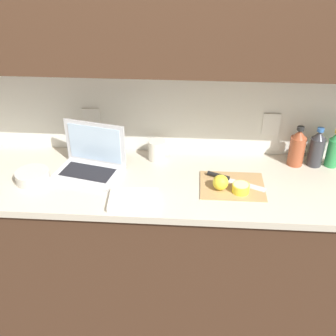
# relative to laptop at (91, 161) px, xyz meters

# --- Properties ---
(ground_plane) EXTENTS (12.00, 12.00, 0.00)m
(ground_plane) POSITION_rel_laptop_xyz_m (0.22, -0.06, -0.96)
(ground_plane) COLOR #564C47
(ground_plane) RESTS_ON ground
(wall_back) EXTENTS (5.20, 0.38, 2.60)m
(wall_back) POSITION_rel_laptop_xyz_m (0.22, 0.16, 0.60)
(wall_back) COLOR white
(wall_back) RESTS_ON ground_plane
(counter_unit) EXTENTS (2.32, 0.59, 0.90)m
(counter_unit) POSITION_rel_laptop_xyz_m (0.20, -0.06, -0.50)
(counter_unit) COLOR #472D1E
(counter_unit) RESTS_ON ground_plane
(laptop) EXTENTS (0.36, 0.29, 0.24)m
(laptop) POSITION_rel_laptop_xyz_m (0.00, 0.00, 0.00)
(laptop) COLOR silver
(laptop) RESTS_ON counter_unit
(cutting_board) EXTENTS (0.30, 0.24, 0.01)m
(cutting_board) POSITION_rel_laptop_xyz_m (0.70, -0.09, -0.05)
(cutting_board) COLOR tan
(cutting_board) RESTS_ON counter_unit
(knife) EXTENTS (0.28, 0.15, 0.02)m
(knife) POSITION_rel_laptop_xyz_m (0.67, -0.04, -0.04)
(knife) COLOR silver
(knife) RESTS_ON cutting_board
(lemon_half_cut) EXTENTS (0.08, 0.08, 0.04)m
(lemon_half_cut) POSITION_rel_laptop_xyz_m (0.73, -0.14, -0.03)
(lemon_half_cut) COLOR yellow
(lemon_half_cut) RESTS_ON cutting_board
(lemon_whole_beside) EXTENTS (0.07, 0.07, 0.07)m
(lemon_whole_beside) POSITION_rel_laptop_xyz_m (0.64, -0.13, -0.01)
(lemon_whole_beside) COLOR yellow
(lemon_whole_beside) RESTS_ON cutting_board
(bottle_green_soda) EXTENTS (0.08, 0.08, 0.21)m
(bottle_green_soda) POSITION_rel_laptop_xyz_m (1.03, 0.14, 0.04)
(bottle_green_soda) COLOR #A34C2D
(bottle_green_soda) RESTS_ON counter_unit
(bottle_oil_tall) EXTENTS (0.07, 0.07, 0.21)m
(bottle_oil_tall) POSITION_rel_laptop_xyz_m (1.13, 0.14, 0.04)
(bottle_oil_tall) COLOR #333338
(bottle_oil_tall) RESTS_ON counter_unit
(bottle_water_clear) EXTENTS (0.07, 0.07, 0.20)m
(bottle_water_clear) POSITION_rel_laptop_xyz_m (1.21, 0.14, 0.03)
(bottle_water_clear) COLOR #2D934C
(bottle_water_clear) RESTS_ON counter_unit
(measuring_cup) EXTENTS (0.11, 0.09, 0.11)m
(measuring_cup) POSITION_rel_laptop_xyz_m (0.32, 0.14, -0.00)
(measuring_cup) COLOR silver
(measuring_cup) RESTS_ON counter_unit
(bowl_white) EXTENTS (0.16, 0.16, 0.05)m
(bowl_white) POSITION_rel_laptop_xyz_m (-0.26, -0.11, -0.03)
(bowl_white) COLOR beige
(bowl_white) RESTS_ON counter_unit
(dish_towel) EXTENTS (0.23, 0.17, 0.02)m
(dish_towel) POSITION_rel_laptop_xyz_m (0.25, -0.25, -0.05)
(dish_towel) COLOR silver
(dish_towel) RESTS_ON counter_unit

